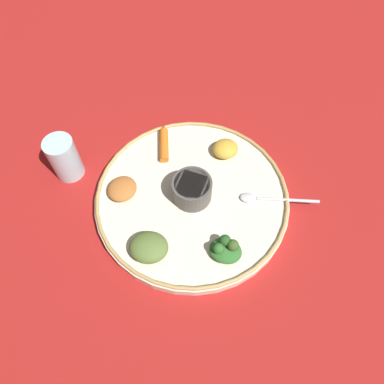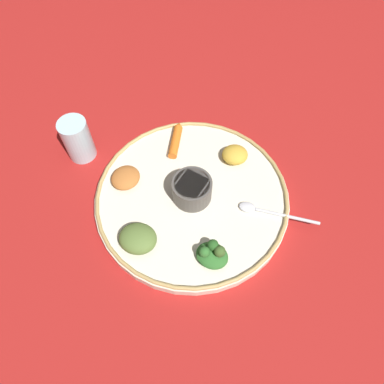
% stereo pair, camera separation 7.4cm
% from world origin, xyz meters
% --- Properties ---
extents(ground_plane, '(2.40, 2.40, 0.00)m').
position_xyz_m(ground_plane, '(0.00, 0.00, 0.00)').
color(ground_plane, maroon).
extents(platter, '(0.40, 0.40, 0.02)m').
position_xyz_m(platter, '(0.00, 0.00, 0.01)').
color(platter, beige).
rests_on(platter, ground_plane).
extents(platter_rim, '(0.40, 0.40, 0.01)m').
position_xyz_m(platter_rim, '(0.00, 0.00, 0.02)').
color(platter_rim, tan).
rests_on(platter_rim, platter).
extents(center_bowl, '(0.08, 0.08, 0.05)m').
position_xyz_m(center_bowl, '(0.00, 0.00, 0.05)').
color(center_bowl, '#4C4742').
rests_on(center_bowl, platter).
extents(spoon, '(0.14, 0.12, 0.01)m').
position_xyz_m(spoon, '(-0.12, -0.10, 0.03)').
color(spoon, silver).
rests_on(spoon, platter).
extents(greens_pile, '(0.08, 0.07, 0.04)m').
position_xyz_m(greens_pile, '(-0.13, 0.05, 0.04)').
color(greens_pile, '#2D6628').
rests_on(greens_pile, platter).
extents(carrot_near_spoon, '(0.08, 0.08, 0.02)m').
position_xyz_m(carrot_near_spoon, '(0.14, -0.05, 0.03)').
color(carrot_near_spoon, orange).
rests_on(carrot_near_spoon, platter).
extents(mound_collards, '(0.10, 0.10, 0.03)m').
position_xyz_m(mound_collards, '(-0.02, 0.14, 0.04)').
color(mound_collards, '#567033').
rests_on(mound_collards, platter).
extents(mound_chickpea, '(0.07, 0.08, 0.03)m').
position_xyz_m(mound_chickpea, '(0.11, 0.09, 0.03)').
color(mound_chickpea, '#B2662D').
rests_on(mound_chickpea, platter).
extents(mound_lentil_yellow, '(0.07, 0.08, 0.03)m').
position_xyz_m(mound_lentil_yellow, '(0.02, -0.13, 0.04)').
color(mound_lentil_yellow, gold).
rests_on(mound_lentil_yellow, platter).
extents(drinking_glass, '(0.06, 0.06, 0.10)m').
position_xyz_m(drinking_glass, '(0.25, 0.13, 0.04)').
color(drinking_glass, silver).
rests_on(drinking_glass, ground_plane).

